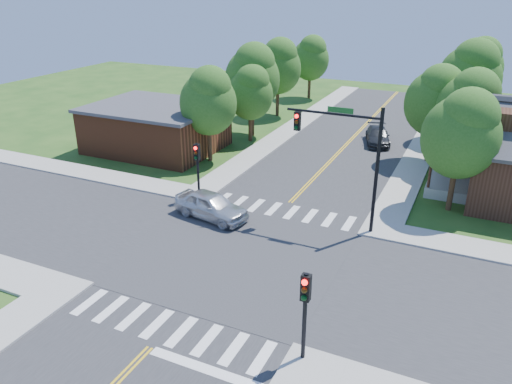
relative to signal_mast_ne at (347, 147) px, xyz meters
The scene contains 25 objects.
ground 8.37m from the signal_mast_ne, 125.00° to the right, with size 100.00×100.00×0.00m, color #204816.
road_ns 8.36m from the signal_mast_ne, 125.00° to the right, with size 10.00×90.00×0.04m, color #2D2D30.
road_ew 8.36m from the signal_mast_ne, 125.00° to the right, with size 90.00×10.00×0.04m, color #2D2D30.
intersection_patch 8.37m from the signal_mast_ne, 125.00° to the right, with size 10.20×10.20×0.06m, color #2D2D30.
sidewalk_nw 22.73m from the signal_mast_ne, 152.60° to the left, with size 40.00×40.00×0.14m.
crosswalk_north 6.23m from the signal_mast_ne, behind, with size 8.85×2.00×0.01m.
crosswalk_south 13.32m from the signal_mast_ne, 108.36° to the right, with size 8.85×2.00×0.01m.
centerline 8.34m from the signal_mast_ne, 125.00° to the right, with size 0.30×90.00×0.01m.
stop_bar 14.12m from the signal_mast_ne, 96.11° to the right, with size 4.60×0.45×0.09m, color white.
signal_mast_ne is the anchor object (origin of this frame).
signal_pole_se 11.55m from the signal_mast_ne, 81.44° to the right, with size 0.34×0.42×3.80m.
signal_pole_nw 9.76m from the signal_mast_ne, behind, with size 0.34×0.42×3.80m.
building_nw 19.87m from the signal_mast_ne, 157.21° to the left, with size 10.40×8.40×3.73m.
tree_e_a 7.46m from the signal_mast_ne, 43.18° to the left, with size 4.52×4.29×7.68m.
tree_e_b 13.34m from the signal_mast_ne, 66.10° to the left, with size 4.56×4.33×7.75m.
tree_e_c 21.08m from the signal_mast_ne, 76.61° to the left, with size 5.21×4.95×8.86m.
tree_e_d 30.09m from the signal_mast_ne, 80.03° to the left, with size 4.80×4.56×8.16m.
tree_w_a 14.29m from the signal_mast_ne, 151.32° to the left, with size 4.38×4.17×7.45m.
tree_w_b 19.08m from the signal_mast_ne, 130.72° to the left, with size 4.91×4.67×8.35m.
tree_w_c 25.68m from the signal_mast_ne, 120.79° to the left, with size 4.70×4.47×8.00m.
tree_w_d 33.87m from the signal_mast_ne, 112.37° to the left, with size 4.34×4.13×7.39m.
tree_house 13.94m from the signal_mast_ne, 77.42° to the left, with size 4.50×4.27×7.65m.
tree_bldg 17.53m from the signal_mast_ne, 132.74° to the left, with size 3.98×3.78×6.76m.
car_silver 8.69m from the signal_mast_ne, 164.25° to the right, with size 5.01×2.75×1.61m, color silver.
car_dgrey 17.31m from the signal_mast_ne, 95.39° to the left, with size 3.12×4.99×1.35m, color #2A2C2E.
Camera 1 is at (10.22, -19.76, 13.23)m, focal length 35.00 mm.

